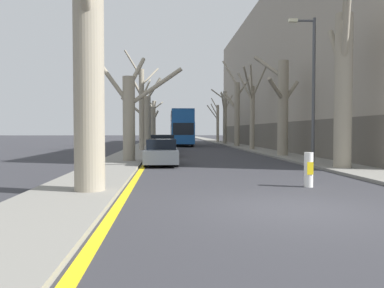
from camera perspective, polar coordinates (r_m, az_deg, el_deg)
ground_plane at (r=8.92m, az=15.18°, el=-9.59°), size 300.00×300.00×0.00m
sidewalk_left at (r=58.34m, az=-6.49°, el=0.28°), size 2.53×120.00×0.12m
sidewalk_right at (r=58.87m, az=4.21°, el=0.31°), size 2.53×120.00×0.12m
building_facade_right at (r=41.83m, az=16.79°, el=9.97°), size 10.08×47.17×15.33m
kerb_line_stripe at (r=58.29m, az=-5.07°, el=0.23°), size 0.24×120.00×0.01m
street_tree_left_0 at (r=11.04m, az=-15.21°, el=14.52°), size 2.10×4.83×8.60m
street_tree_left_1 at (r=21.33m, az=-9.45°, el=4.92°), size 5.22×2.39×6.31m
street_tree_left_2 at (r=33.34m, az=-7.65°, el=5.75°), size 2.99×2.68×8.83m
street_tree_left_3 at (r=43.20m, az=-6.99°, el=4.06°), size 4.66×1.58×7.93m
street_tree_left_4 at (r=54.85m, az=-6.17°, el=3.37°), size 2.99×3.83×7.28m
street_tree_left_5 at (r=65.74m, az=-5.83°, el=3.83°), size 3.16×2.74×7.51m
street_tree_right_0 at (r=18.37m, az=22.04°, el=8.40°), size 1.19×2.98×8.60m
street_tree_right_1 at (r=26.44m, az=13.58°, el=5.66°), size 3.00×3.00×7.13m
street_tree_right_2 at (r=34.55m, az=9.11°, el=5.17°), size 2.20×4.30×7.64m
street_tree_right_3 at (r=42.18m, az=6.77°, el=5.11°), size 3.69×2.20×9.85m
street_tree_right_4 at (r=50.27m, az=4.99°, el=4.30°), size 2.86×2.21×7.46m
street_tree_right_5 at (r=58.97m, az=3.86°, el=3.40°), size 2.01×1.33×7.02m
double_decker_bus at (r=45.76m, az=-1.62°, el=2.77°), size 2.57×10.34×4.26m
parked_car_0 at (r=19.88m, az=-4.67°, el=-1.29°), size 1.72×4.41×1.35m
parked_car_1 at (r=26.52m, az=-4.49°, el=-0.33°), size 1.80×4.39×1.52m
parked_car_2 at (r=32.76m, az=-4.39°, el=0.02°), size 1.84×4.60×1.39m
lamp_post at (r=20.11m, az=17.76°, el=8.79°), size 1.40×0.20×7.48m
traffic_bollard at (r=12.45m, az=17.34°, el=-3.76°), size 0.28×0.30×1.10m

